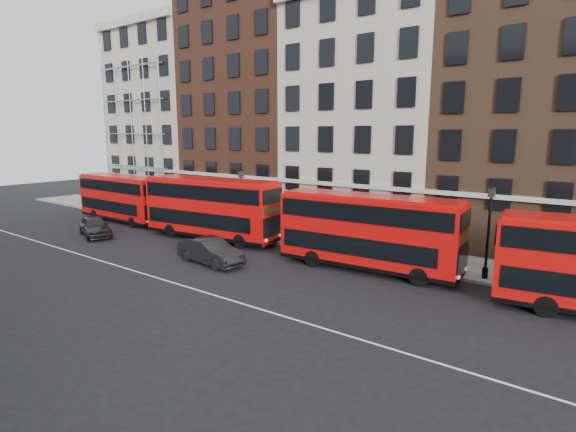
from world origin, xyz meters
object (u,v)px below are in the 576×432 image
Objects in this scene: bus_c at (367,230)px; car_rear at (95,226)px; car_front at (211,251)px; bus_b at (211,207)px; bus_a at (121,197)px.

bus_c reaches higher than car_rear.
bus_c is at bearing -55.89° from car_front.
bus_c is 2.34× the size of car_rear.
bus_b is 2.36× the size of car_front.
car_rear is (-21.51, -4.82, -1.64)m from bus_c.
car_rear is (3.65, -4.82, -1.48)m from bus_a.
bus_b is 2.44× the size of car_rear.
car_rear is (-8.23, -4.82, -1.73)m from bus_b.
bus_a is at bearing 176.26° from bus_c.
bus_a reaches higher than car_front.
bus_c is 22.10m from car_rear.
bus_c reaches higher than car_front.
bus_b is (11.88, -0.00, 0.25)m from bus_a.
bus_a is 0.89× the size of bus_b.
bus_c reaches higher than bus_a.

